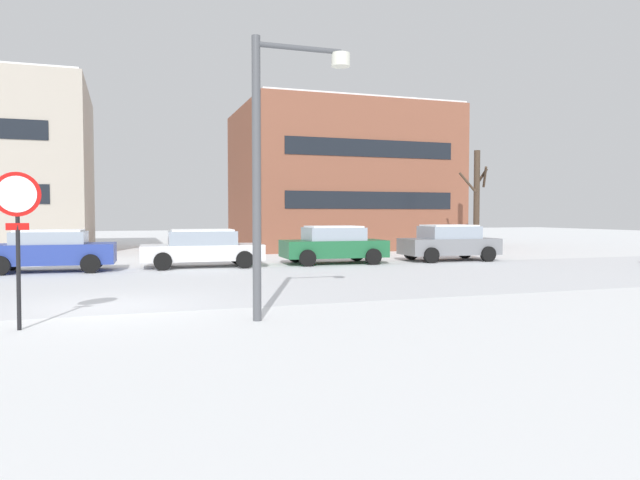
% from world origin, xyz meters
% --- Properties ---
extents(ground_plane, '(120.00, 120.00, 0.00)m').
position_xyz_m(ground_plane, '(0.00, 0.00, 0.00)').
color(ground_plane, white).
extents(road_surface, '(80.00, 8.96, 0.00)m').
position_xyz_m(road_surface, '(0.00, 3.48, 0.00)').
color(road_surface, silver).
rests_on(road_surface, ground).
extents(stop_sign, '(0.76, 0.16, 2.70)m').
position_xyz_m(stop_sign, '(-1.40, -2.01, 1.89)').
color(stop_sign, black).
rests_on(stop_sign, ground).
extents(street_lamp, '(1.91, 0.36, 5.23)m').
position_xyz_m(street_lamp, '(3.01, -2.50, 3.25)').
color(street_lamp, '#4C4F54').
rests_on(street_lamp, ground).
extents(parked_car_blue, '(4.29, 2.19, 1.45)m').
position_xyz_m(parked_car_blue, '(-2.09, 8.80, 0.74)').
color(parked_car_blue, '#283D93').
rests_on(parked_car_blue, ground).
extents(parked_car_white, '(4.53, 2.27, 1.41)m').
position_xyz_m(parked_car_white, '(3.08, 8.89, 0.72)').
color(parked_car_white, white).
rests_on(parked_car_white, ground).
extents(parked_car_green, '(4.17, 2.31, 1.51)m').
position_xyz_m(parked_car_green, '(8.26, 8.77, 0.77)').
color(parked_car_green, '#1E6038').
rests_on(parked_car_green, ground).
extents(parked_car_gray, '(4.10, 2.27, 1.53)m').
position_xyz_m(parked_car_gray, '(13.43, 8.59, 0.77)').
color(parked_car_gray, slate).
rests_on(parked_car_gray, ground).
extents(tree_far_right, '(1.30, 1.23, 5.09)m').
position_xyz_m(tree_far_right, '(16.72, 11.48, 2.67)').
color(tree_far_right, '#423326').
rests_on(tree_far_right, ground).
extents(building_far_right, '(11.77, 9.69, 8.23)m').
position_xyz_m(building_far_right, '(12.63, 19.77, 4.11)').
color(building_far_right, brown).
rests_on(building_far_right, ground).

